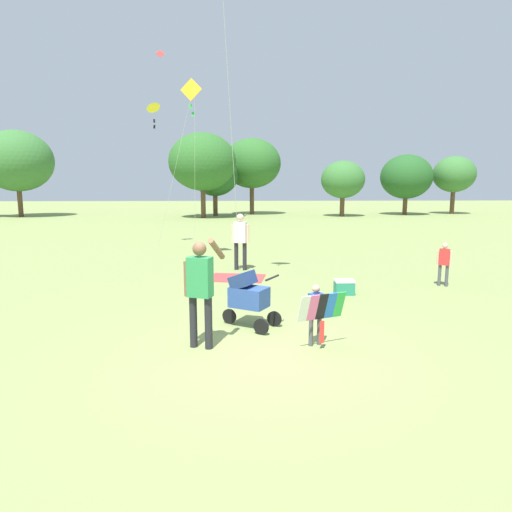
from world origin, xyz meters
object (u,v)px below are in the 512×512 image
kite_green_novelty (154,110)px  picnic_blanket (237,278)px  person_sitting_far (444,261)px  person_adult_flyer (200,285)px  cooler_box (344,287)px  stroller (248,294)px  person_red_shirt (240,237)px  child_with_butterfly_kite (317,309)px  kite_orange_delta (191,98)px

kite_green_novelty → picnic_blanket: bearing=-62.8°
kite_green_novelty → person_sitting_far: bearing=-41.3°
person_adult_flyer → cooler_box: bearing=47.1°
picnic_blanket → stroller: bearing=-87.1°
person_red_shirt → picnic_blanket: size_ratio=1.14×
child_with_butterfly_kite → person_adult_flyer: person_adult_flyer is taller
person_sitting_far → child_with_butterfly_kite: bearing=-134.2°
person_red_shirt → person_sitting_far: (5.11, -2.35, -0.34)m
kite_orange_delta → picnic_blanket: 6.15m
person_adult_flyer → kite_green_novelty: 12.56m
person_red_shirt → kite_orange_delta: bearing=132.4°
kite_green_novelty → picnic_blanket: 8.87m
kite_orange_delta → kite_green_novelty: (-1.81, 3.40, 0.14)m
stroller → kite_green_novelty: bearing=108.2°
person_red_shirt → person_sitting_far: bearing=-24.7°
stroller → picnic_blanket: bearing=92.9°
person_adult_flyer → person_sitting_far: size_ratio=1.60×
stroller → cooler_box: stroller is taller
kite_orange_delta → cooler_box: size_ratio=13.17×
kite_orange_delta → cooler_box: bearing=-50.5°
person_adult_flyer → cooler_box: 4.58m
picnic_blanket → person_adult_flyer: bearing=-96.0°
stroller → kite_green_novelty: 12.02m
kite_orange_delta → child_with_butterfly_kite: bearing=-71.5°
stroller → kite_orange_delta: kite_orange_delta is taller
child_with_butterfly_kite → stroller: size_ratio=0.92×
child_with_butterfly_kite → stroller: (-1.07, 1.00, 0.00)m
person_red_shirt → stroller: bearing=-88.9°
person_adult_flyer → person_sitting_far: 7.05m
stroller → kite_green_novelty: size_ratio=0.19×
stroller → picnic_blanket: (-0.22, 4.21, -0.60)m
person_adult_flyer → kite_green_novelty: kite_green_novelty is taller
kite_green_novelty → picnic_blanket: kite_green_novelty is taller
stroller → kite_orange_delta: bearing=103.0°
child_with_butterfly_kite → kite_green_novelty: size_ratio=0.17×
kite_green_novelty → person_red_shirt: (3.33, -5.07, -4.41)m
child_with_butterfly_kite → cooler_box: child_with_butterfly_kite is taller
cooler_box → person_adult_flyer: bearing=-132.9°
person_red_shirt → picnic_blanket: bearing=-95.3°
person_sitting_far → cooler_box: person_sitting_far is taller
kite_green_novelty → kite_orange_delta: bearing=-62.0°
kite_orange_delta → kite_green_novelty: size_ratio=1.04×
person_sitting_far → picnic_blanket: size_ratio=0.75×
kite_orange_delta → picnic_blanket: bearing=-63.7°
child_with_butterfly_kite → kite_green_novelty: bearing=111.4°
kite_orange_delta → cooler_box: kite_orange_delta is taller
picnic_blanket → person_sitting_far: bearing=-12.5°
person_sitting_far → picnic_blanket: bearing=167.5°
picnic_blanket → cooler_box: (2.52, -1.91, 0.17)m
kite_orange_delta → person_red_shirt: (1.52, -1.67, -4.27)m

